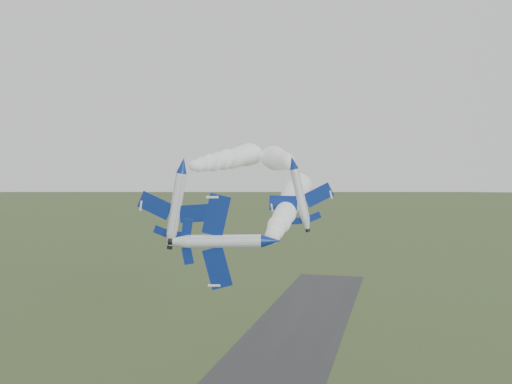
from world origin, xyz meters
TOP-DOWN VIEW (x-y plane):
  - jet_lead at (12.46, -1.03)m, footprint 3.37×12.01m
  - smoke_trail_jet_lead at (8.06, 32.53)m, footprint 14.98×61.56m
  - jet_pair_left at (-7.01, 22.99)m, footprint 11.90×14.43m
  - smoke_trail_jet_pair_left at (-9.94, 57.34)m, footprint 9.20×61.77m
  - jet_pair_right at (10.28, 22.66)m, footprint 9.39×11.19m
  - smoke_trail_jet_pair_right at (0.77, 57.05)m, footprint 24.00×65.84m

SIDE VIEW (x-z plane):
  - jet_lead at x=12.46m, z-range 28.81..38.74m
  - smoke_trail_jet_lead at x=8.06m, z-range 33.57..38.28m
  - jet_pair_left at x=-7.01m, z-range 39.92..43.84m
  - jet_pair_right at x=10.28m, z-range 40.60..43.89m
  - smoke_trail_jet_pair_right at x=0.77m, z-range 40.42..46.05m
  - smoke_trail_jet_pair_left at x=-9.94m, z-range 40.74..46.17m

